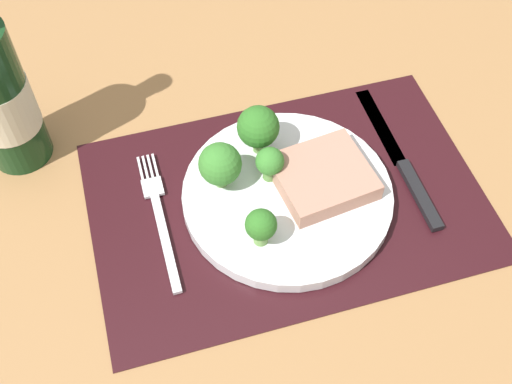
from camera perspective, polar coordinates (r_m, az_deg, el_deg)
name	(u,v)px	position (r cm, az deg, el deg)	size (l,w,h in cm)	color
ground_plane	(286,208)	(75.67, 2.73, -1.41)	(140.00, 110.00, 3.00)	#996D42
placemat	(287,200)	(74.31, 2.78, -0.70)	(45.29, 30.08, 0.30)	black
plate	(287,195)	(73.54, 2.81, -0.27)	(24.24, 24.24, 1.60)	silver
steak	(322,176)	(73.03, 5.97, 1.45)	(10.34, 9.47, 2.32)	tan
broccoli_back_left	(270,162)	(71.87, 1.25, 2.67)	(3.29, 3.29, 4.57)	#5B8942
broccoli_near_steak	(220,164)	(70.81, -3.23, 2.49)	(4.91, 4.91, 6.01)	#5B8942
broccoli_center	(261,226)	(66.62, 0.45, -3.04)	(3.45, 3.45, 4.91)	#6B994C
broccoli_front_edge	(258,127)	(73.45, 0.19, 5.82)	(4.98, 4.98, 6.62)	#6B994C
fork	(160,217)	(73.20, -8.62, -2.25)	(2.40, 19.20, 0.50)	silver
knife	(404,166)	(78.67, 13.10, 2.28)	(1.80, 23.00, 0.80)	black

